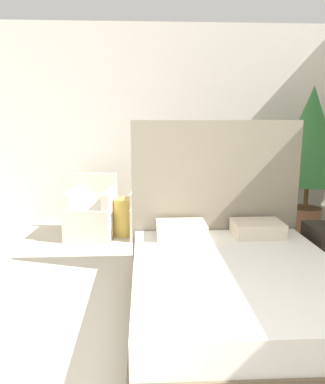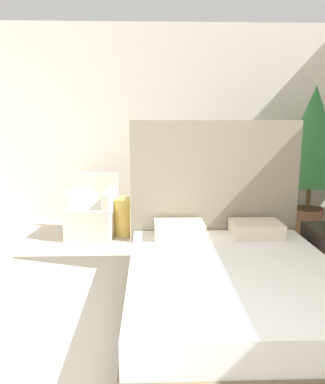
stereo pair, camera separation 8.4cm
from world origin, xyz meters
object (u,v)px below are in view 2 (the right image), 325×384
object	(u,v)px
armchair_near_window_right	(156,215)
side_table	(124,216)
armchair_near_window_left	(93,215)
bed	(231,282)
potted_palm	(313,140)

from	to	relation	value
armchair_near_window_right	side_table	xyz separation A→B (m)	(-0.43, 0.02, -0.02)
armchair_near_window_left	armchair_near_window_right	distance (m)	0.85
bed	armchair_near_window_right	world-z (taller)	bed
armchair_near_window_left	potted_palm	distance (m)	3.12
bed	armchair_near_window_left	distance (m)	2.58
bed	side_table	size ratio (longest dim) A/B	3.97
side_table	potted_palm	bearing A→B (deg)	-0.05
armchair_near_window_left	armchair_near_window_right	xyz separation A→B (m)	(0.85, 0.00, 0.00)
armchair_near_window_right	potted_palm	size ratio (longest dim) A/B	0.41
bed	potted_palm	world-z (taller)	potted_palm
armchair_near_window_left	potted_palm	bearing A→B (deg)	6.55
armchair_near_window_left	side_table	bearing A→B (deg)	8.91
potted_palm	side_table	bearing A→B (deg)	179.95
armchair_near_window_left	potted_palm	world-z (taller)	potted_palm
bed	potted_palm	distance (m)	2.83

